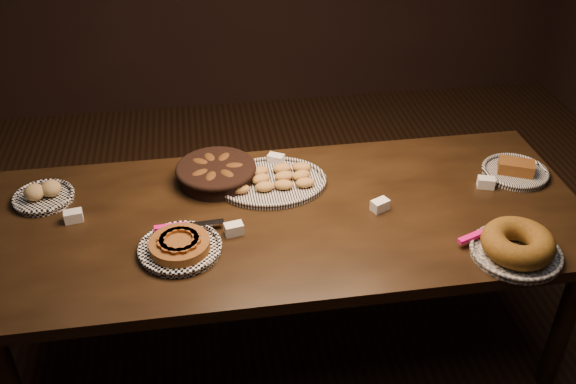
{
  "coord_description": "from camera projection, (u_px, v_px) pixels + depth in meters",
  "views": [
    {
      "loc": [
        -0.32,
        -2.03,
        2.27
      ],
      "look_at": [
        0.01,
        0.05,
        0.82
      ],
      "focal_mm": 40.0,
      "sensor_mm": 36.0,
      "label": 1
    }
  ],
  "objects": [
    {
      "name": "ground",
      "position": [
        288.0,
        343.0,
        2.98
      ],
      "size": [
        5.0,
        5.0,
        0.0
      ],
      "primitive_type": "plane",
      "color": "black",
      "rests_on": "ground"
    },
    {
      "name": "buffet_table",
      "position": [
        288.0,
        228.0,
        2.6
      ],
      "size": [
        2.4,
        1.0,
        0.75
      ],
      "color": "black",
      "rests_on": "ground"
    },
    {
      "name": "loaf_plate",
      "position": [
        515.0,
        171.0,
        2.78
      ],
      "size": [
        0.28,
        0.28,
        0.07
      ],
      "rotation": [
        0.0,
        0.0,
        -0.43
      ],
      "color": "black",
      "rests_on": "buffet_table"
    },
    {
      "name": "bundt_cake_plate",
      "position": [
        517.0,
        246.0,
        2.32
      ],
      "size": [
        0.36,
        0.35,
        0.1
      ],
      "rotation": [
        0.0,
        0.0,
        0.26
      ],
      "color": "black",
      "rests_on": "buffet_table"
    },
    {
      "name": "madeleine_platter",
      "position": [
        272.0,
        181.0,
        2.72
      ],
      "size": [
        0.47,
        0.38,
        0.05
      ],
      "rotation": [
        0.0,
        0.0,
        0.18
      ],
      "color": "black",
      "rests_on": "buffet_table"
    },
    {
      "name": "tent_cards",
      "position": [
        293.0,
        197.0,
        2.61
      ],
      "size": [
        1.77,
        0.54,
        0.04
      ],
      "color": "white",
      "rests_on": "buffet_table"
    },
    {
      "name": "apple_tart_plate",
      "position": [
        180.0,
        246.0,
        2.35
      ],
      "size": [
        0.33,
        0.31,
        0.06
      ],
      "rotation": [
        0.0,
        0.0,
        0.27
      ],
      "color": "white",
      "rests_on": "buffet_table"
    },
    {
      "name": "bread_roll_plate",
      "position": [
        43.0,
        195.0,
        2.62
      ],
      "size": [
        0.25,
        0.25,
        0.08
      ],
      "rotation": [
        0.0,
        0.0,
        -0.27
      ],
      "color": "white",
      "rests_on": "buffet_table"
    },
    {
      "name": "croissant_basket",
      "position": [
        216.0,
        172.0,
        2.72
      ],
      "size": [
        0.4,
        0.4,
        0.09
      ],
      "rotation": [
        0.0,
        0.0,
        -0.32
      ],
      "color": "black",
      "rests_on": "buffet_table"
    }
  ]
}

